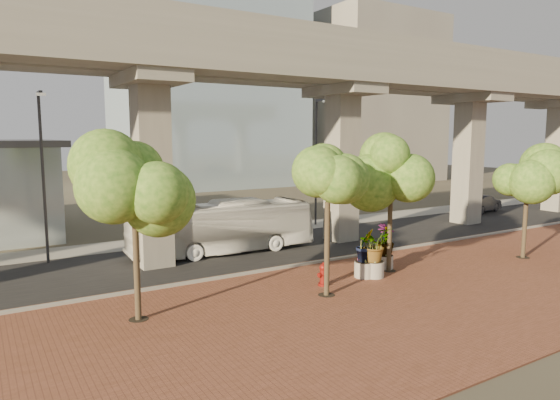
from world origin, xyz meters
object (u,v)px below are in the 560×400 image
parked_car (481,204)px  fire_hydrant (323,274)px  transit_bus (223,228)px  planter_front (374,247)px

parked_car → fire_hydrant: (-24.40, -10.11, -0.20)m
transit_bus → planter_front: (3.84, -8.19, 0.01)m
transit_bus → planter_front: transit_bus is taller
fire_hydrant → parked_car: bearing=22.5°
transit_bus → fire_hydrant: (1.05, -8.04, -0.91)m
planter_front → parked_car: bearing=25.4°
transit_bus → planter_front: 9.05m
parked_car → planter_front: 23.93m
planter_front → fire_hydrant: bearing=176.9°
transit_bus → parked_car: size_ratio=2.28×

